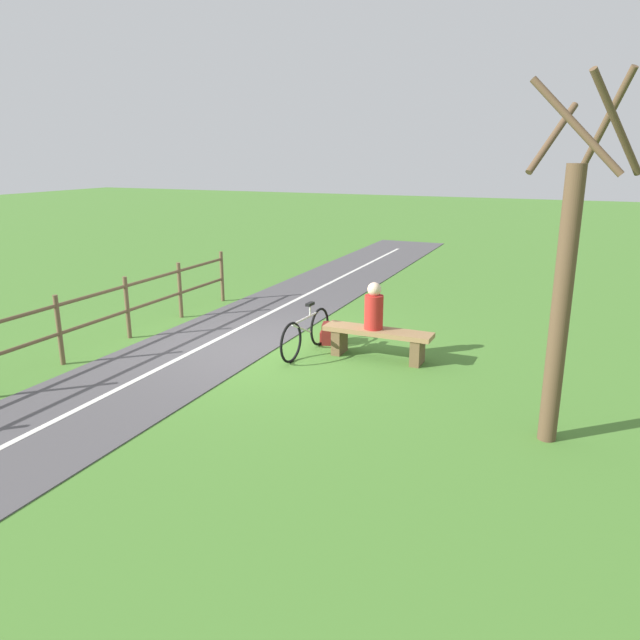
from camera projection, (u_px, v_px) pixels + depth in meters
ground_plane at (254, 347)px, 10.63m from camera, size 80.00×80.00×0.00m
paved_path at (37, 431)px, 7.41m from camera, size 2.48×36.00×0.02m
path_centre_line at (36, 430)px, 7.41m from camera, size 0.11×32.00×0.00m
bench at (378, 338)px, 9.96m from camera, size 1.85×0.46×0.51m
person_seated at (374, 308)px, 9.85m from camera, size 0.32×0.32×0.79m
bicycle at (306, 333)px, 10.22m from camera, size 0.15×1.73×0.87m
backpack at (329, 334)px, 10.79m from camera, size 0.35×0.36×0.38m
tree_mid_field at (565, 284)px, 6.69m from camera, size 1.16×1.16×4.19m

